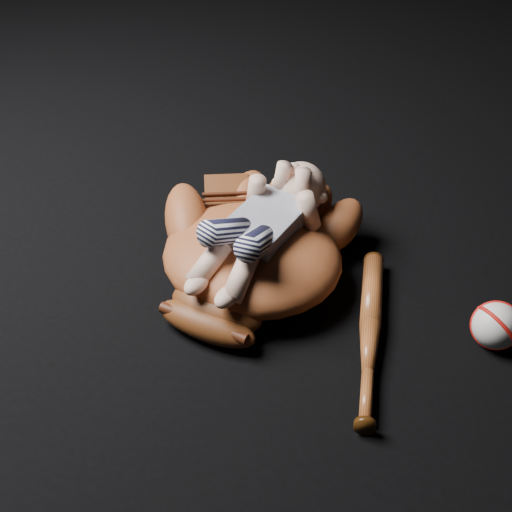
# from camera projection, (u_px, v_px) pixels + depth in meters

# --- Properties ---
(baseball_glove) EXTENTS (0.44, 0.50, 0.15)m
(baseball_glove) POSITION_uv_depth(u_px,v_px,m) (252.00, 250.00, 1.32)
(baseball_glove) COLOR brown
(baseball_glove) RESTS_ON ground
(newborn_baby) EXTENTS (0.19, 0.39, 0.16)m
(newborn_baby) POSITION_uv_depth(u_px,v_px,m) (257.00, 226.00, 1.28)
(newborn_baby) COLOR #D6A48A
(newborn_baby) RESTS_ON baseball_glove
(baseball_bat) EXTENTS (0.18, 0.40, 0.04)m
(baseball_bat) POSITION_uv_depth(u_px,v_px,m) (370.00, 335.00, 1.23)
(baseball_bat) COLOR brown
(baseball_bat) RESTS_ON ground
(baseball) EXTENTS (0.09, 0.09, 0.08)m
(baseball) POSITION_uv_depth(u_px,v_px,m) (496.00, 325.00, 1.22)
(baseball) COLOR silver
(baseball) RESTS_ON ground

